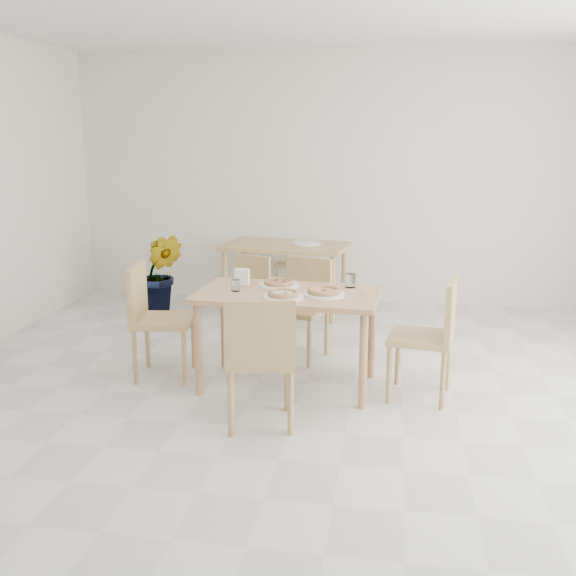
# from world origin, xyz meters

# --- Properties ---
(main_table) EXTENTS (1.41, 0.85, 0.75)m
(main_table) POSITION_xyz_m (-0.13, 0.78, 0.66)
(main_table) COLOR tan
(main_table) RESTS_ON ground
(chair_south) EXTENTS (0.54, 0.54, 0.91)m
(chair_south) POSITION_xyz_m (-0.19, -0.01, 0.53)
(chair_south) COLOR tan
(chair_south) RESTS_ON ground
(chair_north) EXTENTS (0.53, 0.53, 0.86)m
(chair_north) POSITION_xyz_m (-0.11, 1.50, 0.50)
(chair_north) COLOR tan
(chair_north) RESTS_ON ground
(chair_west) EXTENTS (0.50, 0.50, 0.92)m
(chair_west) POSITION_xyz_m (-1.23, 0.82, 0.53)
(chair_west) COLOR tan
(chair_west) RESTS_ON ground
(chair_east) EXTENTS (0.51, 0.51, 0.91)m
(chair_east) POSITION_xyz_m (0.95, 0.70, 0.53)
(chair_east) COLOR tan
(chair_east) RESTS_ON ground
(plate_margherita) EXTENTS (0.31, 0.31, 0.02)m
(plate_margherita) POSITION_xyz_m (0.15, 0.72, 0.76)
(plate_margherita) COLOR white
(plate_margherita) RESTS_ON main_table
(plate_mushroom) EXTENTS (0.30, 0.30, 0.02)m
(plate_mushroom) POSITION_xyz_m (-0.14, 0.60, 0.76)
(plate_mushroom) COLOR white
(plate_mushroom) RESTS_ON main_table
(plate_pepperoni) EXTENTS (0.31, 0.31, 0.02)m
(plate_pepperoni) POSITION_xyz_m (-0.23, 0.96, 0.76)
(plate_pepperoni) COLOR white
(plate_pepperoni) RESTS_ON main_table
(pizza_margherita) EXTENTS (0.28, 0.28, 0.03)m
(pizza_margherita) POSITION_xyz_m (0.15, 0.72, 0.78)
(pizza_margherita) COLOR tan
(pizza_margherita) RESTS_ON plate_margherita
(pizza_mushroom) EXTENTS (0.24, 0.24, 0.03)m
(pizza_mushroom) POSITION_xyz_m (-0.14, 0.60, 0.78)
(pizza_mushroom) COLOR tan
(pizza_mushroom) RESTS_ON plate_mushroom
(pizza_pepperoni) EXTENTS (0.29, 0.29, 0.03)m
(pizza_pepperoni) POSITION_xyz_m (-0.23, 0.96, 0.78)
(pizza_pepperoni) COLOR tan
(pizza_pepperoni) RESTS_ON plate_pepperoni
(tumbler_a) EXTENTS (0.08, 0.08, 0.11)m
(tumbler_a) POSITION_xyz_m (0.32, 1.01, 0.80)
(tumbler_a) COLOR white
(tumbler_a) RESTS_ON main_table
(tumbler_b) EXTENTS (0.07, 0.07, 0.09)m
(tumbler_b) POSITION_xyz_m (-0.53, 0.75, 0.79)
(tumbler_b) COLOR white
(tumbler_b) RESTS_ON main_table
(napkin_holder) EXTENTS (0.13, 0.07, 0.14)m
(napkin_holder) POSITION_xyz_m (-0.52, 0.91, 0.82)
(napkin_holder) COLOR silver
(napkin_holder) RESTS_ON main_table
(fork_a) EXTENTS (0.07, 0.17, 0.01)m
(fork_a) POSITION_xyz_m (0.43, 0.82, 0.75)
(fork_a) COLOR silver
(fork_a) RESTS_ON main_table
(fork_b) EXTENTS (0.03, 0.16, 0.01)m
(fork_b) POSITION_xyz_m (0.13, 1.02, 0.75)
(fork_b) COLOR silver
(fork_b) RESTS_ON main_table
(second_table) EXTENTS (1.38, 0.89, 0.75)m
(second_table) POSITION_xyz_m (-0.50, 2.90, 0.65)
(second_table) COLOR tan
(second_table) RESTS_ON ground
(chair_back_s) EXTENTS (0.50, 0.50, 0.78)m
(chair_back_s) POSITION_xyz_m (-0.64, 2.14, 0.45)
(chair_back_s) COLOR tan
(chair_back_s) RESTS_ON ground
(chair_back_n) EXTENTS (0.48, 0.48, 0.82)m
(chair_back_n) POSITION_xyz_m (-0.46, 3.64, 0.48)
(chair_back_n) COLOR tan
(chair_back_n) RESTS_ON ground
(plate_empty) EXTENTS (0.30, 0.30, 0.02)m
(plate_empty) POSITION_xyz_m (-0.27, 2.94, 0.76)
(plate_empty) COLOR white
(plate_empty) RESTS_ON second_table
(potted_plant) EXTENTS (0.53, 0.46, 0.86)m
(potted_plant) POSITION_xyz_m (-1.83, 2.70, 0.43)
(potted_plant) COLOR #1C5E24
(potted_plant) RESTS_ON ground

